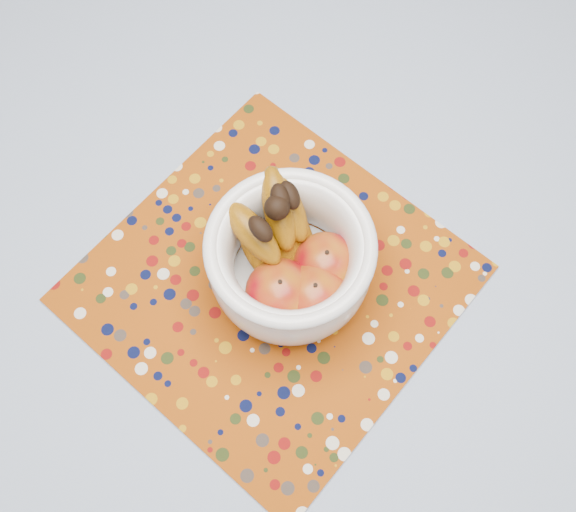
{
  "coord_description": "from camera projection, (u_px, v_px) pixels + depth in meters",
  "views": [
    {
      "loc": [
        -0.14,
        -0.36,
        1.56
      ],
      "look_at": [
        0.01,
        -0.11,
        0.83
      ],
      "focal_mm": 42.0,
      "sensor_mm": 36.0,
      "label": 1
    }
  ],
  "objects": [
    {
      "name": "fruit_bowl",
      "position": [
        289.0,
        255.0,
        0.79
      ],
      "size": [
        0.2,
        0.21,
        0.16
      ],
      "color": "white",
      "rests_on": "placemat"
    },
    {
      "name": "placemat",
      "position": [
        271.0,
        283.0,
        0.85
      ],
      "size": [
        0.52,
        0.52,
        0.0
      ],
      "primitive_type": "cube",
      "rotation": [
        0.0,
        0.0,
        0.34
      ],
      "color": "#8A3907",
      "rests_on": "tablecloth"
    },
    {
      "name": "tablecloth",
      "position": [
        239.0,
        220.0,
        0.89
      ],
      "size": [
        1.32,
        1.32,
        0.01
      ],
      "primitive_type": "cube",
      "color": "#6680AA",
      "rests_on": "table"
    },
    {
      "name": "table",
      "position": [
        243.0,
        244.0,
        0.97
      ],
      "size": [
        1.2,
        1.2,
        0.75
      ],
      "color": "brown",
      "rests_on": "ground"
    }
  ]
}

